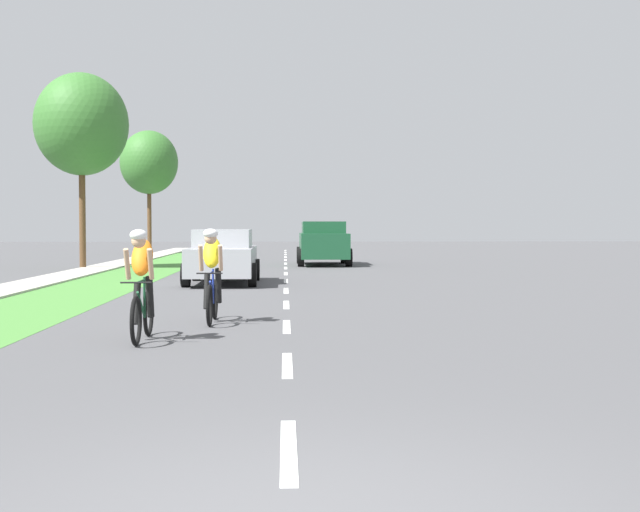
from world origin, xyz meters
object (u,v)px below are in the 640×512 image
at_px(sedan_silver, 223,256).
at_px(street_tree_far, 149,163).
at_px(cyclist_trailing, 212,275).
at_px(street_tree_near, 81,125).
at_px(suv_dark_green, 323,242).
at_px(cyclist_lead, 142,284).

bearing_deg(sedan_silver, street_tree_far, 103.51).
height_order(cyclist_trailing, street_tree_near, street_tree_near).
height_order(suv_dark_green, street_tree_near, street_tree_near).
height_order(cyclist_lead, street_tree_near, street_tree_near).
relative_size(cyclist_lead, street_tree_far, 0.24).
distance_m(sedan_silver, street_tree_far, 26.36).
relative_size(suv_dark_green, street_tree_near, 0.64).
bearing_deg(cyclist_trailing, suv_dark_green, 82.28).
height_order(suv_dark_green, street_tree_far, street_tree_far).
bearing_deg(street_tree_far, cyclist_lead, -81.11).
relative_size(sedan_silver, street_tree_near, 0.58).
bearing_deg(sedan_silver, cyclist_lead, -91.31).
bearing_deg(cyclist_lead, suv_dark_green, 81.05).
bearing_deg(suv_dark_green, street_tree_near, -164.65).
xyz_separation_m(cyclist_lead, suv_dark_green, (3.60, 22.83, 0.14)).
relative_size(cyclist_trailing, sedan_silver, 0.40).
relative_size(sedan_silver, suv_dark_green, 0.91).
bearing_deg(cyclist_lead, cyclist_trailing, 69.87).
relative_size(cyclist_trailing, street_tree_far, 0.24).
bearing_deg(street_tree_near, sedan_silver, -55.19).
height_order(cyclist_trailing, sedan_silver, cyclist_trailing).
xyz_separation_m(suv_dark_green, street_tree_far, (-9.39, 14.23, 4.29)).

